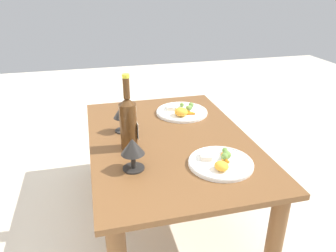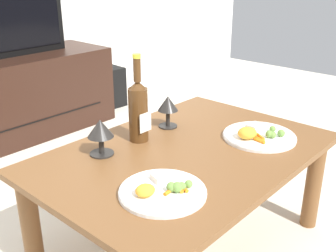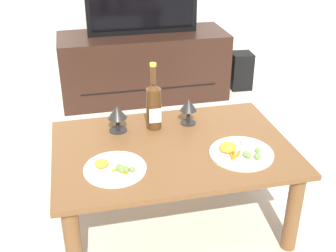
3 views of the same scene
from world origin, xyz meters
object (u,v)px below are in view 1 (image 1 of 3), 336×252
object	(u,v)px
dinner_plate_right	(182,111)
wine_bottle	(128,121)
dinner_plate_left	(221,162)
dining_table	(170,151)
goblet_left	(133,148)
goblet_right	(122,114)

from	to	relation	value
dinner_plate_right	wine_bottle	bearing A→B (deg)	133.85
dinner_plate_left	dining_table	bearing A→B (deg)	26.81
dining_table	goblet_left	distance (m)	0.36
wine_bottle	goblet_right	world-z (taller)	wine_bottle
dining_table	dinner_plate_left	distance (m)	0.34
dining_table	goblet_left	world-z (taller)	goblet_left
wine_bottle	dinner_plate_left	world-z (taller)	wine_bottle
wine_bottle	goblet_left	world-z (taller)	wine_bottle
dinner_plate_left	goblet_right	bearing A→B (deg)	40.15
goblet_left	dinner_plate_left	bearing A→B (deg)	-99.06
dining_table	wine_bottle	xyz separation A→B (m)	(-0.05, 0.20, 0.21)
dining_table	dinner_plate_left	bearing A→B (deg)	-153.19
dinner_plate_left	wine_bottle	bearing A→B (deg)	55.38
goblet_right	dinner_plate_left	distance (m)	0.56
dining_table	goblet_right	world-z (taller)	goblet_right
dinner_plate_left	dinner_plate_right	size ratio (longest dim) A/B	0.93
wine_bottle	goblet_right	xyz separation A→B (m)	(0.18, 0.01, -0.04)
dining_table	goblet_left	xyz separation A→B (m)	(-0.23, 0.21, 0.17)
dining_table	goblet_right	distance (m)	0.30
dining_table	dinner_plate_left	world-z (taller)	dinner_plate_left
wine_bottle	dinner_plate_right	distance (m)	0.50
goblet_right	dinner_plate_right	xyz separation A→B (m)	(0.15, -0.36, -0.08)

